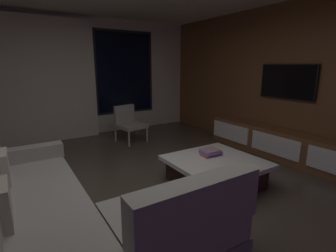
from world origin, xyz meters
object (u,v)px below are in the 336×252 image
Objects in this scene: book_stack_on_coffee_table at (211,152)px; mounted_tv at (287,82)px; sectional_couch at (69,216)px; media_console at (284,146)px; accent_chair_near_window at (129,122)px; coffee_table at (215,171)px.

book_stack_on_coffee_table is 2.04m from mounted_tv.
sectional_couch is 3.68m from media_console.
accent_chair_near_window is at bearing 131.49° from mounted_tv.
media_console reaches higher than book_stack_on_coffee_table.
media_console is (1.86, -2.51, -0.18)m from accent_chair_near_window.
book_stack_on_coffee_table is at bearing 10.58° from sectional_couch.
sectional_couch is 2.40× the size of mounted_tv.
sectional_couch is 3.21× the size of accent_chair_near_window.
accent_chair_near_window is (-0.16, 2.58, 0.25)m from coffee_table.
coffee_table is at bearing -86.39° from accent_chair_near_window.
sectional_couch is 0.81× the size of media_console.
media_console is (1.63, -0.11, -0.15)m from book_stack_on_coffee_table.
media_console is at bearing 2.52° from coffee_table.
accent_chair_near_window is (-0.23, 2.39, 0.03)m from book_stack_on_coffee_table.
mounted_tv is at bearing 6.92° from sectional_couch.
accent_chair_near_window is at bearing 56.93° from sectional_couch.
coffee_table is 1.11× the size of mounted_tv.
sectional_couch reaches higher than accent_chair_near_window.
sectional_couch is 3.31m from accent_chair_near_window.
book_stack_on_coffee_table is at bearing 69.78° from coffee_table.
mounted_tv reaches higher than sectional_couch.
media_console is at bearing -53.42° from accent_chair_near_window.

